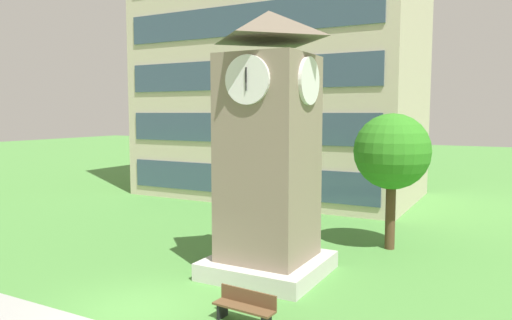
# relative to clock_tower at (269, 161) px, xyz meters

# --- Properties ---
(ground_plane) EXTENTS (160.00, 160.00, 0.00)m
(ground_plane) POSITION_rel_clock_tower_xyz_m (-2.08, -4.61, -4.04)
(ground_plane) COLOR #4C893D
(clock_tower) EXTENTS (3.86, 3.86, 9.14)m
(clock_tower) POSITION_rel_clock_tower_xyz_m (0.00, 0.00, 0.00)
(clock_tower) COLOR gray
(clock_tower) RESTS_ON ground
(park_bench) EXTENTS (1.83, 0.61, 0.88)m
(park_bench) POSITION_rel_clock_tower_xyz_m (1.28, -3.89, -3.58)
(park_bench) COLOR brown
(park_bench) RESTS_ON ground
(tree_near_tower) EXTENTS (3.15, 3.15, 5.69)m
(tree_near_tower) POSITION_rel_clock_tower_xyz_m (3.06, 5.26, 0.03)
(tree_near_tower) COLOR #513823
(tree_near_tower) RESTS_ON ground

